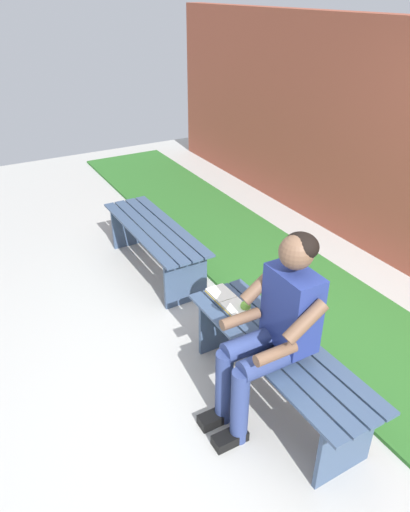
% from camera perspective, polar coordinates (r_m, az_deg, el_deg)
% --- Properties ---
extents(ground_plane, '(10.00, 7.00, 0.04)m').
position_cam_1_polar(ground_plane, '(3.75, -13.96, -12.56)').
color(ground_plane, '#B2B2AD').
extents(grass_strip, '(9.00, 1.21, 0.03)m').
position_cam_1_polar(grass_strip, '(4.46, 10.96, -3.94)').
color(grass_strip, '#2D6B28').
rests_on(grass_strip, ground).
extents(bench_near, '(1.54, 0.47, 0.48)m').
position_cam_1_polar(bench_near, '(3.16, 8.54, -12.14)').
color(bench_near, '#384C6B').
rests_on(bench_near, ground).
extents(bench_far, '(1.50, 0.47, 0.48)m').
position_cam_1_polar(bench_far, '(4.55, -6.05, 2.09)').
color(bench_far, '#384C6B').
rests_on(bench_far, ground).
extents(person_seated, '(0.50, 0.69, 1.28)m').
position_cam_1_polar(person_seated, '(2.85, 8.25, -8.30)').
color(person_seated, navy).
rests_on(person_seated, ground).
extents(apple, '(0.07, 0.07, 0.07)m').
position_cam_1_polar(apple, '(3.33, 4.88, -5.98)').
color(apple, '#72B738').
rests_on(apple, bench_near).
extents(book_open, '(0.41, 0.16, 0.02)m').
position_cam_1_polar(book_open, '(3.41, 2.84, -5.41)').
color(book_open, white).
rests_on(book_open, bench_near).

